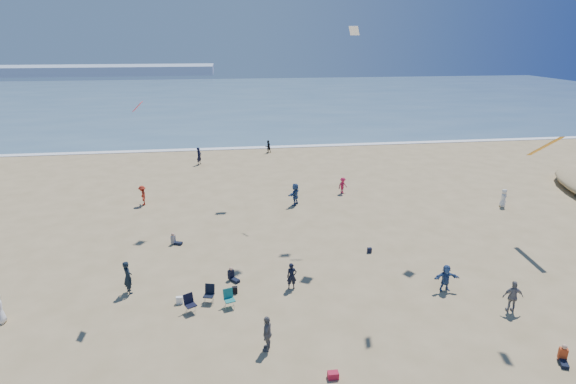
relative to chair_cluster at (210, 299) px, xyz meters
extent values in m
cube|color=#476B84|center=(1.95, 85.55, -0.47)|extent=(220.00, 100.00, 0.06)
cube|color=white|center=(1.95, 35.55, -0.46)|extent=(220.00, 1.20, 0.08)
cube|color=#7A8EA8|center=(-58.05, 160.55, 1.10)|extent=(110.00, 20.00, 3.20)
imported|color=white|center=(23.97, 11.75, 0.28)|extent=(0.65, 0.85, 1.55)
imported|color=black|center=(6.17, 32.95, 0.26)|extent=(0.92, 0.85, 1.53)
imported|color=black|center=(-1.93, 28.56, 0.46)|extent=(0.74, 0.84, 1.93)
imported|color=gray|center=(15.51, -2.48, 0.38)|extent=(1.09, 0.61, 1.76)
imported|color=#B4193D|center=(11.48, 16.90, 0.24)|extent=(1.11, 0.93, 1.48)
imported|color=slate|center=(2.69, -3.75, 0.37)|extent=(0.73, 1.11, 1.75)
imported|color=black|center=(-4.51, 2.11, 0.46)|extent=(0.75, 0.84, 1.93)
imported|color=#2F4C81|center=(13.06, -0.04, 0.28)|extent=(1.46, 0.50, 1.56)
imported|color=black|center=(4.54, 1.29, 0.28)|extent=(0.59, 0.41, 1.57)
imported|color=#A92818|center=(-6.03, 16.24, 0.35)|extent=(0.88, 1.22, 1.70)
imported|color=#304F85|center=(6.76, 14.58, 0.45)|extent=(1.44, 1.77, 1.89)
cube|color=white|center=(-1.63, 0.61, -0.30)|extent=(0.35, 0.20, 0.40)
cube|color=black|center=(1.33, 1.25, -0.31)|extent=(0.30, 0.22, 0.38)
cube|color=#AE1832|center=(5.24, -5.95, -0.35)|extent=(0.45, 0.30, 0.30)
cube|color=black|center=(10.29, 5.03, -0.33)|extent=(0.28, 0.18, 0.34)
cube|color=red|center=(-3.14, 2.93, 9.69)|extent=(0.46, 0.76, 0.45)
cube|color=white|center=(9.48, 8.32, 13.39)|extent=(0.77, 0.74, 0.55)
cube|color=orange|center=(22.09, 5.68, 6.17)|extent=(0.35, 2.64, 1.87)
camera|label=1|loc=(1.31, -20.77, 13.06)|focal=28.00mm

